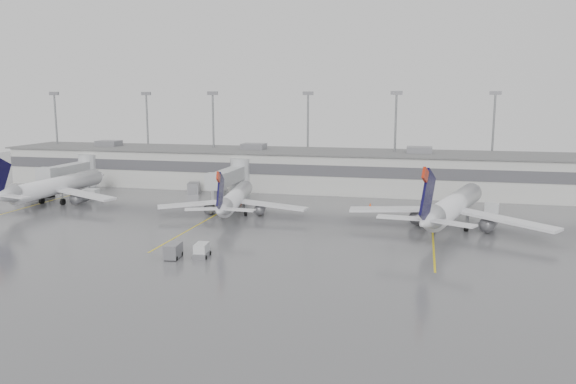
% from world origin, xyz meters
% --- Properties ---
extents(ground, '(260.00, 260.00, 0.00)m').
position_xyz_m(ground, '(0.00, 0.00, 0.00)').
color(ground, '#57575A').
rests_on(ground, ground).
extents(terminal, '(152.00, 17.00, 9.45)m').
position_xyz_m(terminal, '(-0.01, 57.98, 4.17)').
color(terminal, '#B2B2AD').
rests_on(terminal, ground).
extents(light_masts, '(142.40, 8.00, 20.60)m').
position_xyz_m(light_masts, '(0.00, 63.75, 12.03)').
color(light_masts, gray).
rests_on(light_masts, ground).
extents(jet_bridge_left, '(4.00, 17.20, 7.00)m').
position_xyz_m(jet_bridge_left, '(-55.50, 45.72, 3.87)').
color(jet_bridge_left, '#A8ABAE').
rests_on(jet_bridge_left, ground).
extents(jet_bridge_right, '(4.00, 17.20, 7.00)m').
position_xyz_m(jet_bridge_right, '(-20.50, 45.72, 3.87)').
color(jet_bridge_right, '#A8ABAE').
rests_on(jet_bridge_right, ground).
extents(stand_markings, '(105.25, 40.00, 0.01)m').
position_xyz_m(stand_markings, '(-0.00, 24.00, 0.01)').
color(stand_markings, yellow).
rests_on(stand_markings, ground).
extents(jet_far_left, '(28.86, 32.34, 10.46)m').
position_xyz_m(jet_far_left, '(-49.87, 30.11, 3.25)').
color(jet_far_left, silver).
rests_on(jet_far_left, ground).
extents(jet_mid_left, '(24.60, 27.77, 9.02)m').
position_xyz_m(jet_mid_left, '(-14.37, 28.35, 2.80)').
color(jet_mid_left, silver).
rests_on(jet_mid_left, ground).
extents(jet_mid_right, '(29.18, 33.17, 11.00)m').
position_xyz_m(jet_mid_right, '(20.19, 26.56, 3.42)').
color(jet_mid_right, silver).
rests_on(jet_mid_right, ground).
extents(baggage_tug, '(2.00, 2.86, 1.74)m').
position_xyz_m(baggage_tug, '(-10.18, 3.71, 0.68)').
color(baggage_tug, silver).
rests_on(baggage_tug, ground).
extents(baggage_cart, '(1.89, 2.96, 1.81)m').
position_xyz_m(baggage_cart, '(-13.38, 2.51, 0.94)').
color(baggage_cart, slate).
rests_on(baggage_cart, ground).
extents(gse_uld_a, '(2.76, 1.86, 1.94)m').
position_xyz_m(gse_uld_a, '(-46.05, 36.09, 0.97)').
color(gse_uld_a, silver).
rests_on(gse_uld_a, ground).
extents(gse_uld_b, '(2.69, 1.80, 1.90)m').
position_xyz_m(gse_uld_b, '(-21.74, 41.16, 0.95)').
color(gse_uld_b, silver).
rests_on(gse_uld_b, ground).
extents(gse_uld_c, '(2.48, 1.86, 1.60)m').
position_xyz_m(gse_uld_c, '(27.41, 40.45, 0.80)').
color(gse_uld_c, silver).
rests_on(gse_uld_c, ground).
extents(gse_loader, '(3.10, 4.05, 2.24)m').
position_xyz_m(gse_loader, '(-29.21, 46.34, 1.12)').
color(gse_loader, slate).
rests_on(gse_loader, ground).
extents(cone_a, '(0.41, 0.41, 0.65)m').
position_xyz_m(cone_a, '(-48.22, 36.93, 0.32)').
color(cone_a, '#F83E05').
rests_on(cone_a, ground).
extents(cone_b, '(0.45, 0.45, 0.72)m').
position_xyz_m(cone_b, '(-16.54, 38.17, 0.36)').
color(cone_b, '#F83E05').
rests_on(cone_b, ground).
extents(cone_c, '(0.48, 0.48, 0.76)m').
position_xyz_m(cone_c, '(6.88, 40.77, 0.38)').
color(cone_c, '#F83E05').
rests_on(cone_c, ground).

